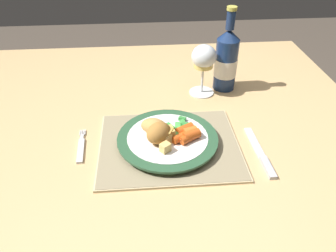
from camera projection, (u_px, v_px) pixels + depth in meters
dining_table at (156, 139)px, 0.97m from camera, size 1.18×0.98×0.74m
placemat at (169, 145)px, 0.79m from camera, size 0.34×0.28×0.01m
dinner_plate at (168, 140)px, 0.79m from camera, size 0.24×0.24×0.02m
breaded_croquettes at (156, 129)px, 0.77m from camera, size 0.09×0.11×0.05m
green_beans_pile at (182, 128)px, 0.80m from camera, size 0.07×0.09×0.02m
glazed_carrots at (187, 134)px, 0.77m from camera, size 0.07×0.07×0.02m
fork at (81, 148)px, 0.79m from camera, size 0.02×0.13×0.01m
table_knife at (262, 156)px, 0.76m from camera, size 0.02×0.19×0.01m
wine_glass at (204, 59)px, 0.94m from camera, size 0.07×0.07×0.15m
bottle at (226, 60)px, 0.98m from camera, size 0.07×0.07×0.25m
roast_potatoes at (166, 136)px, 0.76m from camera, size 0.04×0.08×0.03m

